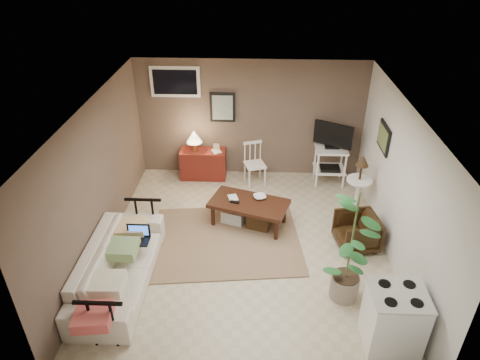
{
  "coord_description": "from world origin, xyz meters",
  "views": [
    {
      "loc": [
        0.15,
        -5.44,
        4.5
      ],
      "look_at": [
        -0.11,
        0.35,
        1.06
      ],
      "focal_mm": 32.0,
      "sensor_mm": 36.0,
      "label": 1
    }
  ],
  "objects_px": {
    "potted_plant": "(351,244)",
    "red_console": "(203,161)",
    "coffee_table": "(248,211)",
    "stove": "(394,319)",
    "tv_stand": "(331,153)",
    "sofa": "(117,259)",
    "armchair": "(357,230)",
    "side_table": "(360,178)",
    "spindle_chair": "(255,165)"
  },
  "relations": [
    {
      "from": "potted_plant",
      "to": "sofa",
      "type": "bearing_deg",
      "value": 177.79
    },
    {
      "from": "coffee_table",
      "to": "spindle_chair",
      "type": "height_order",
      "value": "spindle_chair"
    },
    {
      "from": "coffee_table",
      "to": "side_table",
      "type": "height_order",
      "value": "side_table"
    },
    {
      "from": "stove",
      "to": "side_table",
      "type": "bearing_deg",
      "value": 88.0
    },
    {
      "from": "tv_stand",
      "to": "potted_plant",
      "type": "bearing_deg",
      "value": -93.56
    },
    {
      "from": "potted_plant",
      "to": "side_table",
      "type": "bearing_deg",
      "value": 75.39
    },
    {
      "from": "tv_stand",
      "to": "side_table",
      "type": "relative_size",
      "value": 1.09
    },
    {
      "from": "sofa",
      "to": "red_console",
      "type": "bearing_deg",
      "value": -15.02
    },
    {
      "from": "side_table",
      "to": "tv_stand",
      "type": "bearing_deg",
      "value": 107.59
    },
    {
      "from": "sofa",
      "to": "potted_plant",
      "type": "relative_size",
      "value": 1.27
    },
    {
      "from": "sofa",
      "to": "tv_stand",
      "type": "xyz_separation_m",
      "value": [
        3.4,
        3.0,
        0.25
      ]
    },
    {
      "from": "armchair",
      "to": "potted_plant",
      "type": "distance_m",
      "value": 1.33
    },
    {
      "from": "tv_stand",
      "to": "stove",
      "type": "xyz_separation_m",
      "value": [
        0.24,
        -3.9,
        -0.26
      ]
    },
    {
      "from": "spindle_chair",
      "to": "side_table",
      "type": "relative_size",
      "value": 0.71
    },
    {
      "from": "sofa",
      "to": "red_console",
      "type": "relative_size",
      "value": 2.1
    },
    {
      "from": "coffee_table",
      "to": "red_console",
      "type": "height_order",
      "value": "red_console"
    },
    {
      "from": "spindle_chair",
      "to": "side_table",
      "type": "height_order",
      "value": "side_table"
    },
    {
      "from": "armchair",
      "to": "potted_plant",
      "type": "xyz_separation_m",
      "value": [
        -0.37,
        -1.12,
        0.62
      ]
    },
    {
      "from": "red_console",
      "to": "side_table",
      "type": "xyz_separation_m",
      "value": [
        2.91,
        -1.19,
        0.37
      ]
    },
    {
      "from": "coffee_table",
      "to": "potted_plant",
      "type": "bearing_deg",
      "value": -49.56
    },
    {
      "from": "red_console",
      "to": "spindle_chair",
      "type": "xyz_separation_m",
      "value": [
        1.07,
        -0.14,
        0.03
      ]
    },
    {
      "from": "coffee_table",
      "to": "tv_stand",
      "type": "bearing_deg",
      "value": 43.35
    },
    {
      "from": "sofa",
      "to": "spindle_chair",
      "type": "xyz_separation_m",
      "value": [
        1.91,
        2.97,
        -0.04
      ]
    },
    {
      "from": "side_table",
      "to": "potted_plant",
      "type": "relative_size",
      "value": 0.68
    },
    {
      "from": "spindle_chair",
      "to": "side_table",
      "type": "distance_m",
      "value": 2.14
    },
    {
      "from": "coffee_table",
      "to": "side_table",
      "type": "xyz_separation_m",
      "value": [
        1.92,
        0.42,
        0.46
      ]
    },
    {
      "from": "stove",
      "to": "potted_plant",
      "type": "bearing_deg",
      "value": 119.44
    },
    {
      "from": "tv_stand",
      "to": "side_table",
      "type": "distance_m",
      "value": 1.13
    },
    {
      "from": "stove",
      "to": "red_console",
      "type": "bearing_deg",
      "value": 125.0
    },
    {
      "from": "armchair",
      "to": "stove",
      "type": "bearing_deg",
      "value": -8.26
    },
    {
      "from": "spindle_chair",
      "to": "potted_plant",
      "type": "distance_m",
      "value": 3.4
    },
    {
      "from": "red_console",
      "to": "armchair",
      "type": "bearing_deg",
      "value": -37.74
    },
    {
      "from": "sofa",
      "to": "tv_stand",
      "type": "distance_m",
      "value": 4.54
    },
    {
      "from": "potted_plant",
      "to": "red_console",
      "type": "bearing_deg",
      "value": 126.23
    },
    {
      "from": "armchair",
      "to": "tv_stand",
      "type": "bearing_deg",
      "value": 174.62
    },
    {
      "from": "sofa",
      "to": "armchair",
      "type": "bearing_deg",
      "value": -74.47
    },
    {
      "from": "coffee_table",
      "to": "spindle_chair",
      "type": "relative_size",
      "value": 1.72
    },
    {
      "from": "tv_stand",
      "to": "armchair",
      "type": "height_order",
      "value": "tv_stand"
    },
    {
      "from": "side_table",
      "to": "stove",
      "type": "distance_m",
      "value": 2.84
    },
    {
      "from": "red_console",
      "to": "tv_stand",
      "type": "distance_m",
      "value": 2.59
    },
    {
      "from": "side_table",
      "to": "stove",
      "type": "bearing_deg",
      "value": -92.0
    },
    {
      "from": "spindle_chair",
      "to": "stove",
      "type": "bearing_deg",
      "value": -65.78
    },
    {
      "from": "coffee_table",
      "to": "side_table",
      "type": "relative_size",
      "value": 1.22
    },
    {
      "from": "sofa",
      "to": "side_table",
      "type": "bearing_deg",
      "value": -62.74
    },
    {
      "from": "red_console",
      "to": "potted_plant",
      "type": "height_order",
      "value": "potted_plant"
    },
    {
      "from": "coffee_table",
      "to": "stove",
      "type": "bearing_deg",
      "value": -52.77
    },
    {
      "from": "coffee_table",
      "to": "red_console",
      "type": "distance_m",
      "value": 1.89
    },
    {
      "from": "coffee_table",
      "to": "armchair",
      "type": "height_order",
      "value": "armchair"
    },
    {
      "from": "side_table",
      "to": "spindle_chair",
      "type": "bearing_deg",
      "value": 150.45
    },
    {
      "from": "tv_stand",
      "to": "sofa",
      "type": "bearing_deg",
      "value": -138.59
    }
  ]
}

